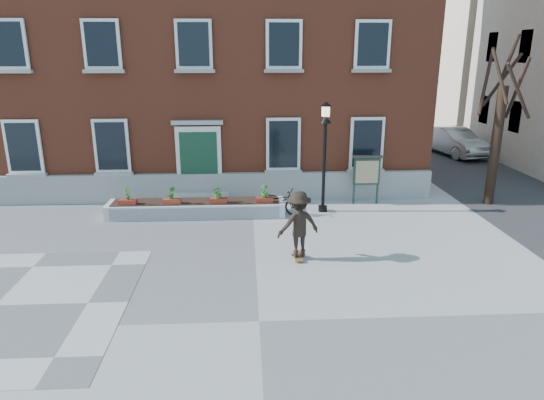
{
  "coord_description": "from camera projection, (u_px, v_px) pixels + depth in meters",
  "views": [
    {
      "loc": [
        -0.23,
        -9.19,
        5.54
      ],
      "look_at": [
        0.5,
        4.0,
        1.5
      ],
      "focal_mm": 32.0,
      "sensor_mm": 36.0,
      "label": 1
    }
  ],
  "objects": [
    {
      "name": "ground",
      "position": [
        259.0,
        321.0,
        10.41
      ],
      "size": [
        100.0,
        100.0,
        0.0
      ],
      "primitive_type": "plane",
      "color": "#979699",
      "rests_on": "ground"
    },
    {
      "name": "bicycle",
      "position": [
        278.0,
        201.0,
        17.24
      ],
      "size": [
        1.85,
        1.26,
        0.92
      ],
      "primitive_type": "imported",
      "rotation": [
        0.0,
        0.0,
        1.16
      ],
      "color": "black",
      "rests_on": "ground"
    },
    {
      "name": "parked_car",
      "position": [
        454.0,
        141.0,
        27.04
      ],
      "size": [
        2.54,
        4.86,
        1.52
      ],
      "primitive_type": "imported",
      "rotation": [
        0.0,
        0.0,
        0.21
      ],
      "color": "#A9ACAE",
      "rests_on": "ground"
    },
    {
      "name": "brick_building",
      "position": [
        204.0,
        34.0,
        21.8
      ],
      "size": [
        18.4,
        10.85,
        12.6
      ],
      "color": "brown",
      "rests_on": "ground"
    },
    {
      "name": "planter_assembly",
      "position": [
        197.0,
        207.0,
        17.06
      ],
      "size": [
        6.2,
        1.12,
        1.15
      ],
      "color": "silver",
      "rests_on": "ground"
    },
    {
      "name": "bare_tree",
      "position": [
        498.0,
        131.0,
        17.71
      ],
      "size": [
        1.83,
        1.83,
        6.16
      ],
      "color": "black",
      "rests_on": "ground"
    },
    {
      "name": "lamp_post",
      "position": [
        325.0,
        142.0,
        16.88
      ],
      "size": [
        0.4,
        0.4,
        3.93
      ],
      "color": "black",
      "rests_on": "ground"
    },
    {
      "name": "notice_board",
      "position": [
        367.0,
        171.0,
        18.13
      ],
      "size": [
        1.1,
        0.16,
        1.87
      ],
      "color": "#193324",
      "rests_on": "ground"
    },
    {
      "name": "skateboarder",
      "position": [
        299.0,
        224.0,
        13.32
      ],
      "size": [
        1.36,
        1.02,
        1.94
      ],
      "color": "brown",
      "rests_on": "ground"
    }
  ]
}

